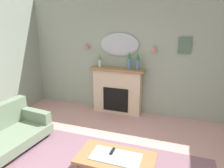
# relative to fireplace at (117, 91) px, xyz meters

# --- Properties ---
(wall_back) EXTENTS (6.92, 0.10, 2.84)m
(wall_back) POSITION_rel_fireplace_xyz_m (0.58, 0.22, 0.85)
(wall_back) COLOR #93A393
(wall_back) RESTS_ON ground
(fireplace) EXTENTS (1.36, 0.36, 1.16)m
(fireplace) POSITION_rel_fireplace_xyz_m (0.00, 0.00, 0.00)
(fireplace) COLOR beige
(fireplace) RESTS_ON ground
(mantel_vase_left) EXTENTS (0.10, 0.10, 0.35)m
(mantel_vase_left) POSITION_rel_fireplace_xyz_m (-0.45, -0.03, 0.78)
(mantel_vase_left) COLOR silver
(mantel_vase_left) RESTS_ON fireplace
(mantel_vase_right) EXTENTS (0.11, 0.11, 0.42)m
(mantel_vase_right) POSITION_rel_fireplace_xyz_m (0.30, -0.03, 0.79)
(mantel_vase_right) COLOR #4C7093
(mantel_vase_right) RESTS_ON fireplace
(mantel_vase_centre) EXTENTS (0.10, 0.10, 0.40)m
(mantel_vase_centre) POSITION_rel_fireplace_xyz_m (0.50, -0.03, 0.80)
(mantel_vase_centre) COLOR #4C7093
(mantel_vase_centre) RESTS_ON fireplace
(wall_mirror) EXTENTS (0.96, 0.06, 0.56)m
(wall_mirror) POSITION_rel_fireplace_xyz_m (0.00, 0.14, 1.14)
(wall_mirror) COLOR #B2BCC6
(wall_sconce_left) EXTENTS (0.14, 0.14, 0.14)m
(wall_sconce_left) POSITION_rel_fireplace_xyz_m (-0.85, 0.09, 1.09)
(wall_sconce_left) COLOR #D17066
(wall_sconce_right) EXTENTS (0.14, 0.14, 0.14)m
(wall_sconce_right) POSITION_rel_fireplace_xyz_m (0.85, 0.09, 1.09)
(wall_sconce_right) COLOR #D17066
(framed_picture) EXTENTS (0.28, 0.03, 0.36)m
(framed_picture) POSITION_rel_fireplace_xyz_m (1.50, 0.15, 1.18)
(framed_picture) COLOR #4C6B56
(coffee_table) EXTENTS (1.10, 0.60, 0.45)m
(coffee_table) POSITION_rel_fireplace_xyz_m (0.74, -2.37, -0.19)
(coffee_table) COLOR olive
(coffee_table) RESTS_ON ground
(tv_remote) EXTENTS (0.04, 0.16, 0.02)m
(tv_remote) POSITION_rel_fireplace_xyz_m (0.66, -2.28, -0.12)
(tv_remote) COLOR black
(tv_remote) RESTS_ON coffee_table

